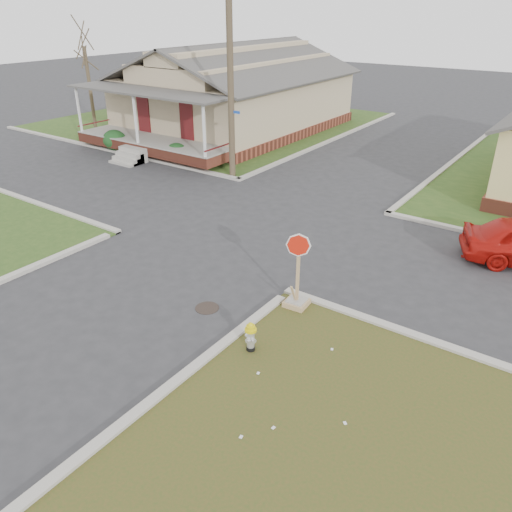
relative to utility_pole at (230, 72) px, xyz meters
The scene contains 11 objects.
ground 10.89m from the utility_pole, 64.74° to the right, with size 120.00×120.00×0.00m, color #2B2B2E.
verge_far_left 13.48m from the utility_pole, 134.04° to the left, with size 19.00×19.00×0.05m, color #294619.
curbs 7.39m from the utility_pole, 42.88° to the right, with size 80.00×40.00×0.12m, color #A7A297, non-canonical shape.
manhole 12.29m from the utility_pole, 55.75° to the right, with size 0.64×0.64×0.01m, color black.
corner_house 9.99m from the utility_pole, 126.69° to the left, with size 10.10×15.50×5.30m.
utility_pole is the anchor object (origin of this frame).
tree_far_left 14.31m from the utility_pole, 167.34° to the left, with size 0.22×0.22×4.90m, color #413425.
fire_hydrant 13.91m from the utility_pole, 50.49° to the right, with size 0.28×0.28×0.75m.
stop_sign 12.24m from the utility_pole, 43.78° to the right, with size 0.60×0.58×2.11m.
hedge_left 9.02m from the utility_pole, behind, with size 1.45×1.19×1.11m, color #153B17.
hedge_right 5.59m from the utility_pole, behind, with size 1.29×1.06×0.99m, color #153B17.
Camera 1 is at (9.76, -8.93, 7.25)m, focal length 35.00 mm.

